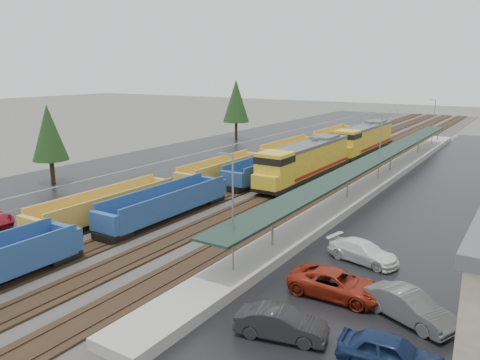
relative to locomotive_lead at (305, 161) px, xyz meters
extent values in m
cube|color=#302D2B|center=(-2.00, 13.76, -2.42)|extent=(20.00, 160.00, 0.08)
cube|color=black|center=(-8.00, 13.76, -2.31)|extent=(2.60, 160.00, 0.15)
cube|color=#473326|center=(-8.72, 13.76, -2.20)|extent=(0.08, 160.00, 0.07)
cube|color=#473326|center=(-7.28, 13.76, -2.20)|extent=(0.08, 160.00, 0.07)
cube|color=black|center=(-4.00, 13.76, -2.31)|extent=(2.60, 160.00, 0.15)
cube|color=#473326|center=(-4.72, 13.76, -2.20)|extent=(0.08, 160.00, 0.07)
cube|color=#473326|center=(-3.28, 13.76, -2.20)|extent=(0.08, 160.00, 0.07)
cube|color=black|center=(0.00, 13.76, -2.31)|extent=(2.60, 160.00, 0.15)
cube|color=#473326|center=(-0.72, 13.76, -2.20)|extent=(0.08, 160.00, 0.07)
cube|color=#473326|center=(0.72, 13.76, -2.20)|extent=(0.08, 160.00, 0.07)
cube|color=black|center=(4.00, 13.76, -2.31)|extent=(2.60, 160.00, 0.15)
cube|color=#473326|center=(3.28, 13.76, -2.20)|extent=(0.08, 160.00, 0.07)
cube|color=#473326|center=(4.72, 13.76, -2.20)|extent=(0.08, 160.00, 0.07)
cube|color=black|center=(-17.00, 13.76, -2.45)|extent=(10.00, 160.00, 0.02)
cube|color=black|center=(-27.00, 13.76, -2.45)|extent=(9.00, 160.00, 0.02)
cube|color=black|center=(17.00, 3.76, -2.45)|extent=(16.00, 100.00, 0.02)
cube|color=#9E9B93|center=(7.50, 3.76, -2.11)|extent=(3.00, 80.00, 0.70)
cylinder|color=gray|center=(7.50, -21.24, -0.56)|extent=(0.16, 0.16, 2.40)
cylinder|color=gray|center=(7.50, -6.24, -0.56)|extent=(0.16, 0.16, 2.40)
cylinder|color=gray|center=(7.50, 8.76, -0.56)|extent=(0.16, 0.16, 2.40)
cylinder|color=gray|center=(7.50, 23.76, -0.56)|extent=(0.16, 0.16, 2.40)
cylinder|color=gray|center=(7.50, 38.76, -0.56)|extent=(0.16, 0.16, 2.40)
cube|color=#1A2E25|center=(7.50, 3.76, 0.74)|extent=(2.60, 65.00, 0.15)
cylinder|color=gray|center=(7.50, -26.24, 1.54)|extent=(0.12, 0.12, 8.00)
cube|color=gray|center=(7.00, -26.24, 5.44)|extent=(1.00, 0.15, 0.12)
cylinder|color=gray|center=(7.50, 3.76, 1.54)|extent=(0.12, 0.12, 8.00)
cube|color=gray|center=(7.00, 3.76, 5.44)|extent=(1.00, 0.15, 0.12)
cylinder|color=gray|center=(7.50, 33.76, 1.54)|extent=(0.12, 0.12, 8.00)
cube|color=gray|center=(7.00, 33.76, 5.44)|extent=(1.00, 0.15, 0.12)
cylinder|color=gray|center=(-11.50, -26.24, -1.46)|extent=(0.08, 0.08, 2.00)
cylinder|color=gray|center=(-11.50, -18.24, -1.46)|extent=(0.08, 0.08, 2.00)
cylinder|color=gray|center=(-11.50, -10.24, -1.46)|extent=(0.08, 0.08, 2.00)
cylinder|color=gray|center=(-11.50, -2.24, -1.46)|extent=(0.08, 0.08, 2.00)
cylinder|color=gray|center=(-11.50, 5.76, -1.46)|extent=(0.08, 0.08, 2.00)
cylinder|color=gray|center=(-11.50, 13.76, -1.46)|extent=(0.08, 0.08, 2.00)
cylinder|color=gray|center=(-11.50, 21.76, -1.46)|extent=(0.08, 0.08, 2.00)
cylinder|color=gray|center=(-11.50, 29.76, -1.46)|extent=(0.08, 0.08, 2.00)
cylinder|color=gray|center=(-11.50, 37.76, -1.46)|extent=(0.08, 0.08, 2.00)
cylinder|color=gray|center=(-11.50, 45.76, -1.46)|extent=(0.08, 0.08, 2.00)
cylinder|color=gray|center=(-11.50, 53.76, -1.46)|extent=(0.08, 0.08, 2.00)
cylinder|color=gray|center=(-11.50, 61.76, -1.46)|extent=(0.08, 0.08, 2.00)
cylinder|color=gray|center=(-11.50, 69.76, -1.46)|extent=(0.08, 0.08, 2.00)
cylinder|color=gray|center=(-11.50, 77.76, -1.46)|extent=(0.08, 0.08, 2.00)
cylinder|color=gray|center=(-11.50, 85.76, -1.46)|extent=(0.08, 0.08, 2.00)
cube|color=gray|center=(-11.50, 13.76, -0.46)|extent=(0.05, 160.00, 0.05)
ellipsoid|color=#4C5844|center=(-32.00, 153.76, -2.46)|extent=(154.00, 110.00, 19.80)
cylinder|color=#332316|center=(-24.00, -16.24, -1.11)|extent=(0.50, 0.50, 2.70)
cone|color=black|center=(-24.00, -16.24, 3.39)|extent=(3.96, 3.96, 6.30)
cylinder|color=#332316|center=(-25.00, 23.76, -0.81)|extent=(0.50, 0.50, 3.30)
cone|color=black|center=(-25.00, 23.76, 4.69)|extent=(4.84, 4.84, 7.70)
cube|color=black|center=(0.00, 0.72, -1.60)|extent=(3.06, 20.39, 0.41)
cube|color=gold|center=(0.00, 1.74, 0.13)|extent=(2.85, 16.31, 3.06)
cube|color=gold|center=(0.00, -7.23, 0.33)|extent=(3.06, 3.26, 3.47)
cube|color=black|center=(0.00, -7.23, 1.35)|extent=(3.11, 3.31, 0.71)
cube|color=gold|center=(0.00, -9.06, -0.69)|extent=(2.85, 1.02, 1.43)
cube|color=#59595B|center=(0.00, 1.74, 1.76)|extent=(2.91, 16.31, 0.36)
cube|color=maroon|center=(-1.45, 1.74, -1.09)|extent=(0.04, 16.31, 0.36)
cube|color=maroon|center=(1.45, 1.74, -1.09)|extent=(0.04, 16.31, 0.36)
cube|color=black|center=(0.00, 0.72, -2.01)|extent=(2.24, 6.12, 0.61)
cube|color=black|center=(0.00, -6.41, -1.91)|extent=(2.45, 4.08, 0.51)
cube|color=black|center=(0.00, 7.86, -1.91)|extent=(2.45, 4.08, 0.51)
cylinder|color=#59595B|center=(0.00, 2.76, 2.07)|extent=(0.71, 0.71, 0.51)
cube|color=#59595B|center=(0.00, 5.82, 2.02)|extent=(2.45, 4.08, 0.51)
cube|color=black|center=(0.00, 21.72, -1.60)|extent=(3.06, 20.39, 0.41)
cube|color=gold|center=(0.00, 22.74, 0.13)|extent=(2.85, 16.31, 3.06)
cube|color=gold|center=(0.00, 13.77, 0.33)|extent=(3.06, 3.26, 3.47)
cube|color=black|center=(0.00, 13.77, 1.35)|extent=(3.11, 3.31, 0.71)
cube|color=gold|center=(0.00, 11.94, -0.69)|extent=(2.85, 1.02, 1.43)
cube|color=#59595B|center=(0.00, 22.74, 1.76)|extent=(2.91, 16.31, 0.36)
cube|color=maroon|center=(-1.45, 22.74, -1.09)|extent=(0.04, 16.31, 0.36)
cube|color=maroon|center=(1.45, 22.74, -1.09)|extent=(0.04, 16.31, 0.36)
cube|color=black|center=(0.00, 21.72, -2.01)|extent=(2.24, 6.12, 0.61)
cube|color=black|center=(0.00, 14.59, -1.91)|extent=(2.45, 4.08, 0.51)
cube|color=black|center=(0.00, 28.86, -1.91)|extent=(2.45, 4.08, 0.51)
cylinder|color=#59595B|center=(0.00, 23.76, 2.07)|extent=(0.71, 0.71, 0.51)
cube|color=#59595B|center=(0.00, 26.82, 2.02)|extent=(2.45, 4.08, 0.51)
cube|color=gold|center=(-8.00, -22.39, -1.61)|extent=(2.63, 14.07, 0.25)
cube|color=gold|center=(-9.26, -22.39, -0.70)|extent=(0.15, 14.07, 1.82)
cube|color=gold|center=(-6.74, -22.39, -0.70)|extent=(0.15, 14.07, 1.82)
cube|color=gold|center=(-8.00, -29.62, -0.90)|extent=(2.63, 0.51, 1.41)
cube|color=gold|center=(-8.00, -15.15, -0.90)|extent=(2.63, 0.51, 1.41)
cube|color=black|center=(-8.00, -28.92, -1.91)|extent=(2.02, 2.22, 0.51)
cube|color=black|center=(-8.00, -15.86, -1.91)|extent=(2.02, 2.22, 0.51)
cube|color=gold|center=(-8.00, -4.78, -1.61)|extent=(2.63, 14.07, 0.25)
cube|color=gold|center=(-9.26, -4.78, -0.70)|extent=(0.15, 14.07, 1.82)
cube|color=gold|center=(-6.74, -4.78, -0.70)|extent=(0.15, 14.07, 1.82)
cube|color=gold|center=(-8.00, -12.02, -0.90)|extent=(2.63, 0.51, 1.41)
cube|color=gold|center=(-8.00, 2.46, -0.90)|extent=(2.63, 0.51, 1.41)
cube|color=black|center=(-8.00, -11.31, -1.91)|extent=(2.02, 2.22, 0.51)
cube|color=black|center=(-8.00, 1.75, -1.91)|extent=(2.02, 2.22, 0.51)
cube|color=gold|center=(-8.00, 12.83, -1.61)|extent=(2.63, 14.07, 0.25)
cube|color=gold|center=(-9.26, 12.83, -0.70)|extent=(0.15, 14.07, 1.82)
cube|color=gold|center=(-6.74, 12.83, -0.70)|extent=(0.15, 14.07, 1.82)
cube|color=gold|center=(-8.00, 5.59, -0.90)|extent=(2.63, 0.51, 1.41)
cube|color=gold|center=(-8.00, 20.07, -0.90)|extent=(2.63, 0.51, 1.41)
cube|color=black|center=(-8.00, 6.30, -1.91)|extent=(2.02, 2.22, 0.51)
cube|color=black|center=(-8.00, 19.36, -1.91)|extent=(2.02, 2.22, 0.51)
cube|color=gold|center=(-8.00, 30.44, -1.61)|extent=(2.63, 14.07, 0.25)
cube|color=gold|center=(-9.26, 30.44, -0.70)|extent=(0.15, 14.07, 1.82)
cube|color=gold|center=(-6.74, 30.44, -0.70)|extent=(0.15, 14.07, 1.82)
cube|color=gold|center=(-8.00, 23.20, -0.90)|extent=(2.63, 0.51, 1.41)
cube|color=gold|center=(-8.00, 37.67, -0.90)|extent=(2.63, 0.51, 1.41)
cube|color=black|center=(-8.00, 23.91, -1.91)|extent=(2.02, 2.22, 0.51)
cube|color=black|center=(-8.00, 36.97, -1.91)|extent=(2.02, 2.22, 0.51)
cube|color=navy|center=(-4.00, -29.57, -0.83)|extent=(2.78, 0.53, 1.50)
cube|color=black|center=(-4.00, -30.32, -1.90)|extent=(2.14, 2.35, 0.53)
cube|color=navy|center=(-4.00, -19.36, -1.58)|extent=(2.78, 13.36, 0.27)
cube|color=navy|center=(-5.34, -19.36, -0.61)|extent=(0.16, 13.36, 1.93)
cube|color=navy|center=(-2.66, -19.36, -0.61)|extent=(0.16, 13.36, 1.93)
cube|color=navy|center=(-4.00, -26.26, -0.83)|extent=(2.78, 0.53, 1.50)
cube|color=navy|center=(-4.00, -12.47, -0.83)|extent=(2.78, 0.53, 1.50)
cube|color=black|center=(-4.00, -25.51, -1.90)|extent=(2.14, 2.35, 0.53)
cube|color=black|center=(-4.00, -13.22, -1.90)|extent=(2.14, 2.35, 0.53)
cube|color=navy|center=(-4.00, -2.26, -1.58)|extent=(2.78, 13.36, 0.27)
cube|color=navy|center=(-5.34, -2.26, -0.61)|extent=(0.16, 13.36, 1.93)
cube|color=navy|center=(-2.66, -2.26, -0.61)|extent=(0.16, 13.36, 1.93)
cube|color=navy|center=(-4.00, -9.15, -0.83)|extent=(2.78, 0.53, 1.50)
cube|color=navy|center=(-4.00, 4.64, -0.83)|extent=(2.78, 0.53, 1.50)
cube|color=black|center=(-4.00, -8.40, -1.90)|extent=(2.14, 2.35, 0.53)
cube|color=black|center=(-4.00, 3.89, -1.90)|extent=(2.14, 2.35, 0.53)
cube|color=navy|center=(-4.00, 14.84, -1.58)|extent=(2.78, 13.36, 0.27)
cube|color=navy|center=(-5.34, 14.84, -0.61)|extent=(0.16, 13.36, 1.93)
cube|color=navy|center=(-2.66, 14.84, -0.61)|extent=(0.16, 13.36, 1.93)
cube|color=navy|center=(-4.00, 7.95, -0.83)|extent=(2.78, 0.53, 1.50)
cube|color=navy|center=(-4.00, 21.74, -0.83)|extent=(2.78, 0.53, 1.50)
cube|color=black|center=(-4.00, 8.70, -1.90)|extent=(2.14, 2.35, 0.53)
cube|color=black|center=(-4.00, 20.99, -1.90)|extent=(2.14, 2.35, 0.53)
cube|color=navy|center=(-4.00, 31.95, -1.58)|extent=(2.78, 13.36, 0.27)
cube|color=navy|center=(-5.34, 31.95, -0.61)|extent=(0.16, 13.36, 1.93)
cube|color=navy|center=(-2.66, 31.95, -0.61)|extent=(0.16, 13.36, 1.93)
cube|color=navy|center=(-4.00, 25.05, -0.83)|extent=(2.78, 0.53, 1.50)
cube|color=navy|center=(-4.00, 38.84, -0.83)|extent=(2.78, 0.53, 1.50)
cube|color=black|center=(-4.00, 25.80, -1.90)|extent=(2.14, 2.35, 0.53)
cube|color=black|center=(-4.00, 38.09, -1.90)|extent=(2.14, 2.35, 0.53)
imported|color=black|center=(13.01, -30.31, -1.72)|extent=(2.59, 4.73, 1.48)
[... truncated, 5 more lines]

